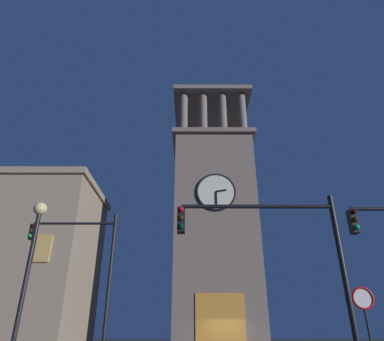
# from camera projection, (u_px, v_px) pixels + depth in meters

# --- Properties ---
(clocktower) EXTENTS (6.89, 8.61, 24.69)m
(clocktower) POSITION_uv_depth(u_px,v_px,m) (214.00, 235.00, 28.24)
(clocktower) COLOR #75665B
(clocktower) RESTS_ON ground_plane
(traffic_signal_near) EXTENTS (4.64, 0.41, 5.33)m
(traffic_signal_near) POSITION_uv_depth(u_px,v_px,m) (283.00, 251.00, 9.49)
(traffic_signal_near) COLOR black
(traffic_signal_near) RESTS_ON ground_plane
(traffic_signal_far) EXTENTS (4.13, 0.41, 6.90)m
(traffic_signal_far) POSITION_uv_depth(u_px,v_px,m) (85.00, 263.00, 15.70)
(traffic_signal_far) COLOR black
(traffic_signal_far) RESTS_ON ground_plane
(street_lamp) EXTENTS (0.44, 0.44, 5.59)m
(street_lamp) POSITION_uv_depth(u_px,v_px,m) (31.00, 254.00, 10.71)
(street_lamp) COLOR black
(street_lamp) RESTS_ON ground_plane
(no_horn_sign) EXTENTS (0.78, 0.14, 3.11)m
(no_horn_sign) POSITION_uv_depth(u_px,v_px,m) (365.00, 307.00, 11.76)
(no_horn_sign) COLOR black
(no_horn_sign) RESTS_ON ground_plane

